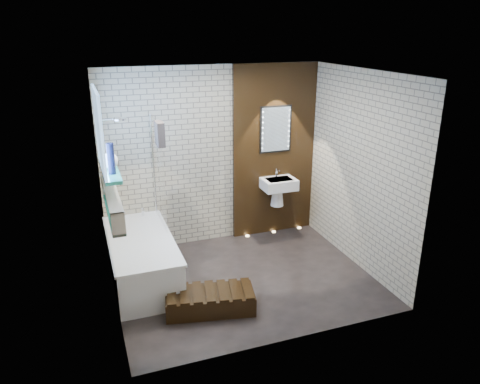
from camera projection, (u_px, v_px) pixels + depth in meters
name	position (u px, v px, depth m)	size (l,w,h in m)	color
ground	(244.00, 279.00, 5.95)	(3.20, 3.20, 0.00)	black
room_shell	(244.00, 184.00, 5.51)	(3.24, 3.20, 2.60)	#ADA289
walnut_panel	(274.00, 152.00, 6.94)	(1.30, 0.06, 2.60)	black
clerestory_window	(101.00, 139.00, 5.12)	(0.18, 1.00, 0.94)	#7FADE0
display_niche	(113.00, 203.00, 5.19)	(0.14, 1.30, 0.26)	teal
bathtub	(142.00, 259.00, 5.86)	(0.79, 1.74, 0.70)	white
bath_screen	(158.00, 172.00, 6.03)	(0.01, 0.78, 1.40)	white
towel	(160.00, 134.00, 5.59)	(0.09, 0.23, 0.30)	black
shower_head	(120.00, 119.00, 5.70)	(0.18, 0.18, 0.02)	silver
washbasin	(278.00, 188.00, 6.94)	(0.50, 0.36, 0.58)	white
led_mirror	(276.00, 129.00, 6.79)	(0.50, 0.02, 0.70)	black
walnut_step	(210.00, 301.00, 5.28)	(1.01, 0.45, 0.22)	black
niche_bottles	(113.00, 206.00, 5.18)	(0.07, 1.00, 0.17)	#A36219
sill_vases	(110.00, 160.00, 5.17)	(0.18, 0.34, 0.35)	#131735
floor_uplights	(274.00, 232.00, 7.32)	(0.96, 0.06, 0.01)	#FFD899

